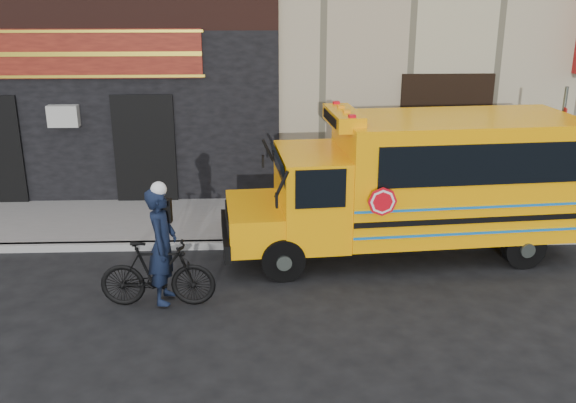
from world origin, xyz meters
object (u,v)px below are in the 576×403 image
Objects in this scene: school_bus at (421,180)px; bicycle at (158,274)px; sign_pole at (558,157)px; cyclist at (163,248)px.

bicycle is at bearing -156.71° from school_bus.
sign_pole is at bearing -69.04° from bicycle.
cyclist reaches higher than bicycle.
school_bus is 5.18m from cyclist.
school_bus is at bearing -167.38° from sign_pole.
school_bus is 2.20× the size of sign_pole.
bicycle is at bearing -160.60° from sign_pole.
sign_pole is 8.20m from cyclist.
cyclist is at bearing -160.94° from sign_pole.
sign_pole is (2.96, 0.66, 0.26)m from school_bus.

